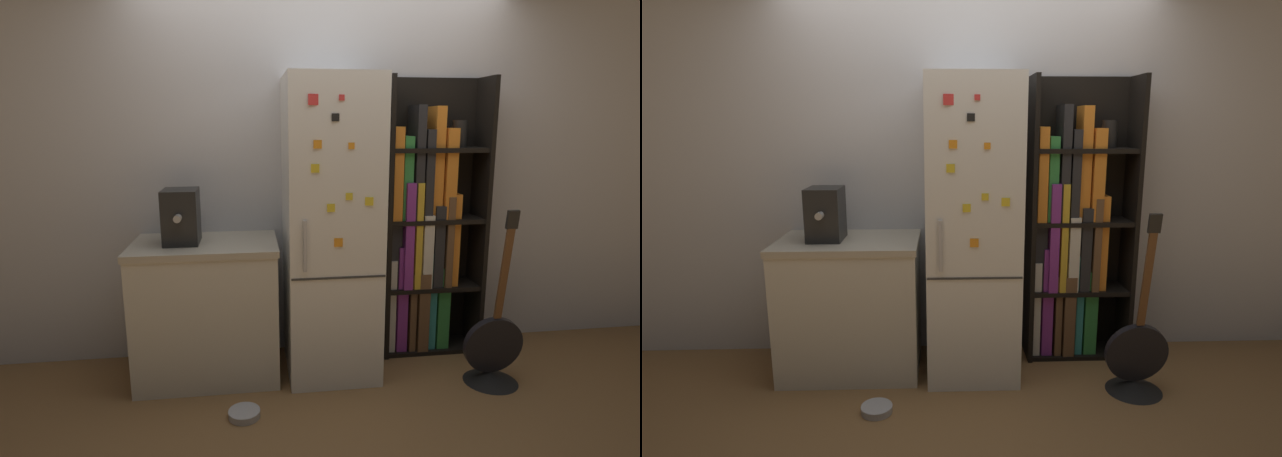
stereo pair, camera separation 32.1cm
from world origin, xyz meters
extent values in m
plane|color=olive|center=(0.00, 0.00, 0.00)|extent=(16.00, 16.00, 0.00)
cube|color=silver|center=(0.00, 0.47, 1.30)|extent=(8.00, 0.05, 2.60)
cube|color=white|center=(0.00, 0.12, 0.95)|extent=(0.57, 0.65, 1.90)
cube|color=#333333|center=(0.00, -0.20, 0.73)|extent=(0.56, 0.01, 0.01)
cube|color=#B2B2B7|center=(-0.20, -0.22, 0.93)|extent=(0.02, 0.02, 0.30)
cube|color=yellow|center=(-0.05, -0.21, 1.14)|extent=(0.05, 0.01, 0.05)
cube|color=yellow|center=(-0.14, -0.21, 1.37)|extent=(0.05, 0.01, 0.05)
cube|color=yellow|center=(0.05, -0.21, 1.21)|extent=(0.04, 0.01, 0.04)
cube|color=red|center=(-0.15, -0.21, 1.74)|extent=(0.06, 0.02, 0.06)
cube|color=orange|center=(-0.13, -0.21, 1.50)|extent=(0.05, 0.01, 0.05)
cube|color=black|center=(-0.03, -0.21, 1.65)|extent=(0.04, 0.01, 0.04)
cube|color=red|center=(0.01, -0.21, 1.75)|extent=(0.03, 0.01, 0.03)
cube|color=yellow|center=(0.17, -0.21, 1.18)|extent=(0.05, 0.01, 0.05)
cube|color=orange|center=(-0.01, -0.21, 0.94)|extent=(0.05, 0.01, 0.05)
cube|color=orange|center=(0.06, -0.21, 1.49)|extent=(0.04, 0.01, 0.04)
cube|color=black|center=(0.41, 0.30, 0.96)|extent=(0.03, 0.30, 1.92)
cube|color=black|center=(1.09, 0.30, 0.96)|extent=(0.03, 0.30, 1.92)
cube|color=black|center=(0.75, 0.43, 0.96)|extent=(0.71, 0.03, 1.92)
cube|color=black|center=(0.75, 0.30, 0.01)|extent=(0.65, 0.27, 0.03)
cube|color=black|center=(0.75, 0.30, 0.48)|extent=(0.65, 0.27, 0.03)
cube|color=black|center=(0.75, 0.30, 0.96)|extent=(0.65, 0.27, 0.03)
cube|color=black|center=(0.75, 0.30, 1.44)|extent=(0.65, 0.27, 0.03)
cube|color=silver|center=(0.46, 0.30, 0.36)|extent=(0.05, 0.21, 0.66)
cube|color=purple|center=(0.53, 0.30, 0.41)|extent=(0.07, 0.20, 0.76)
cube|color=brown|center=(0.60, 0.31, 0.32)|extent=(0.04, 0.23, 0.57)
cube|color=brown|center=(0.68, 0.30, 0.31)|extent=(0.08, 0.25, 0.57)
cube|color=teal|center=(0.75, 0.30, 0.38)|extent=(0.05, 0.19, 0.71)
cube|color=#338C3F|center=(0.83, 0.31, 0.33)|extent=(0.09, 0.21, 0.60)
cube|color=#262628|center=(0.47, 0.31, 0.85)|extent=(0.08, 0.19, 0.72)
cube|color=purple|center=(0.55, 0.30, 0.86)|extent=(0.06, 0.25, 0.73)
cube|color=gold|center=(0.62, 0.30, 0.86)|extent=(0.04, 0.25, 0.73)
cube|color=silver|center=(0.69, 0.30, 0.75)|extent=(0.07, 0.25, 0.51)
cube|color=#262628|center=(0.77, 0.29, 0.78)|extent=(0.07, 0.21, 0.57)
cube|color=brown|center=(0.84, 0.30, 0.81)|extent=(0.05, 0.24, 0.63)
cube|color=orange|center=(0.90, 0.31, 0.82)|extent=(0.05, 0.22, 0.65)
cube|color=orange|center=(0.46, 0.30, 1.28)|extent=(0.06, 0.24, 0.62)
cube|color=#338C3F|center=(0.54, 0.30, 1.25)|extent=(0.06, 0.21, 0.56)
cube|color=#262628|center=(0.61, 0.31, 1.35)|extent=(0.06, 0.25, 0.76)
cube|color=#262628|center=(0.68, 0.30, 1.27)|extent=(0.06, 0.22, 0.60)
cube|color=orange|center=(0.75, 0.30, 1.35)|extent=(0.07, 0.19, 0.75)
cube|color=orange|center=(0.83, 0.30, 1.28)|extent=(0.08, 0.22, 0.61)
cylinder|color=black|center=(0.91, 0.30, 1.54)|extent=(0.10, 0.10, 0.18)
cube|color=beige|center=(-0.79, 0.15, 0.42)|extent=(0.88, 0.60, 0.85)
cube|color=#B2A893|center=(-0.79, 0.15, 0.87)|extent=(0.90, 0.62, 0.04)
cube|color=black|center=(-0.93, 0.14, 1.05)|extent=(0.21, 0.26, 0.33)
cylinder|color=#A5A39E|center=(-0.93, -0.02, 1.07)|extent=(0.04, 0.06, 0.04)
cone|color=black|center=(0.98, -0.23, 0.03)|extent=(0.34, 0.34, 0.06)
cylinder|color=black|center=(0.98, -0.23, 0.25)|extent=(0.38, 0.10, 0.38)
cube|color=brown|center=(0.98, -0.30, 0.73)|extent=(0.04, 0.10, 0.58)
cube|color=black|center=(0.98, -0.34, 1.07)|extent=(0.07, 0.04, 0.11)
cylinder|color=#B7B7BC|center=(-0.57, -0.41, 0.02)|extent=(0.18, 0.18, 0.04)
torus|color=#B7B7BC|center=(-0.57, -0.41, 0.04)|extent=(0.18, 0.18, 0.01)
camera|label=1|loc=(-0.50, -2.96, 1.61)|focal=28.00mm
camera|label=2|loc=(-0.18, -2.99, 1.61)|focal=28.00mm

